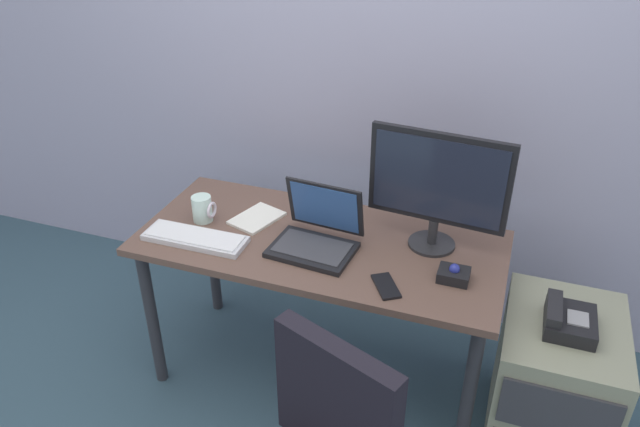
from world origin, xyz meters
TOP-DOWN VIEW (x-y plane):
  - ground_plane at (0.00, 0.00)m, footprint 8.00×8.00m
  - back_wall at (0.00, 0.67)m, footprint 6.00×0.10m
  - desk at (0.00, 0.00)m, footprint 1.43×0.65m
  - file_cabinet at (0.94, -0.04)m, footprint 0.42×0.53m
  - desk_phone at (0.93, -0.06)m, footprint 0.17×0.20m
  - monitor_main at (0.42, 0.11)m, footprint 0.52×0.18m
  - keyboard at (-0.46, -0.17)m, footprint 0.41×0.14m
  - laptop at (-0.00, -0.04)m, footprint 0.33×0.30m
  - trackball_mouse at (0.53, -0.09)m, footprint 0.11×0.09m
  - coffee_mug at (-0.50, -0.02)m, footprint 0.09×0.08m
  - paper_notepad at (-0.30, 0.06)m, footprint 0.21×0.24m
  - cell_phone at (0.32, -0.21)m, footprint 0.13×0.16m

SIDE VIEW (x-z plane):
  - ground_plane at x=0.00m, z-range 0.00..0.00m
  - file_cabinet at x=0.94m, z-range 0.00..0.58m
  - desk_phone at x=0.93m, z-range 0.57..0.66m
  - desk at x=0.00m, z-range 0.27..0.98m
  - cell_phone at x=0.32m, z-range 0.71..0.72m
  - paper_notepad at x=-0.30m, z-range 0.71..0.73m
  - keyboard at x=-0.46m, z-range 0.71..0.74m
  - trackball_mouse at x=0.53m, z-range 0.70..0.77m
  - laptop at x=0.00m, z-range 0.65..0.89m
  - coffee_mug at x=-0.50m, z-range 0.71..0.82m
  - monitor_main at x=0.42m, z-range 0.75..1.21m
  - back_wall at x=0.00m, z-range 0.00..2.80m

